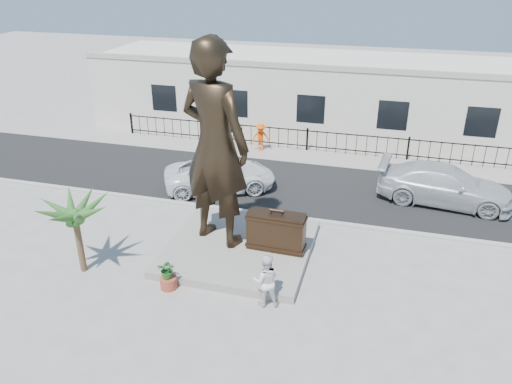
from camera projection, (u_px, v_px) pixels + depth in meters
The scene contains 16 objects.
ground at pixel (241, 276), 17.30m from camera, with size 100.00×100.00×0.00m, color #9E9991.
street at pixel (289, 184), 24.26m from camera, with size 40.00×7.00×0.01m, color black.
curb at pixel (272, 215), 21.19m from camera, with size 40.00×0.25×0.12m, color #A5A399.
far_sidewalk at pixel (304, 155), 27.73m from camera, with size 40.00×2.50×0.02m, color #9E9991.
plinth at pixel (240, 248), 18.66m from camera, with size 5.20×5.20×0.30m, color gray.
fence at pixel (307, 140), 28.18m from camera, with size 22.00×0.10×1.20m, color black.
building at pixel (320, 94), 31.14m from camera, with size 28.00×7.00×4.40m, color silver.
statue at pixel (215, 145), 17.43m from camera, with size 2.74×1.80×7.52m, color black.
suitcase at pixel (276, 231), 18.01m from camera, with size 2.08×0.66×1.47m, color black.
tourist at pixel (266, 280), 15.52m from camera, with size 0.88×0.68×1.80m, color white.
car_white at pixel (220, 175), 23.40m from camera, with size 2.38×5.16×1.43m, color white.
car_silver at pixel (445, 185), 22.07m from camera, with size 2.36×5.80×1.68m, color silver.
worker at pixel (261, 137), 27.98m from camera, with size 1.02×0.59×1.58m, color #F8540D.
palm_tree at pixel (84, 270), 17.60m from camera, with size 1.80×1.80×3.20m, color #29571F, non-canonical shape.
planter at pixel (169, 283), 16.59m from camera, with size 0.56×0.56×0.40m, color #9A3D28.
shrub at pixel (167, 269), 16.36m from camera, with size 0.59×0.51×0.66m, color #1E5D1E.
Camera 1 is at (4.37, -13.70, 10.06)m, focal length 35.00 mm.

